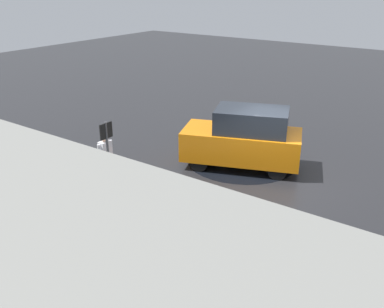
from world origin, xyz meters
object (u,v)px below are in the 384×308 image
at_px(pedestrian, 106,155).
at_px(fire_hydrant, 127,179).
at_px(sign_post, 108,150).
at_px(moving_hatchback, 244,138).

bearing_deg(pedestrian, fire_hydrant, 177.36).
height_order(pedestrian, sign_post, sign_post).
xyz_separation_m(pedestrian, sign_post, (-0.93, 0.76, 0.62)).
xyz_separation_m(fire_hydrant, sign_post, (-0.04, 0.72, 1.18)).
distance_m(moving_hatchback, sign_post, 4.78).
bearing_deg(moving_hatchback, sign_post, 66.00).
height_order(fire_hydrant, pedestrian, pedestrian).
bearing_deg(fire_hydrant, sign_post, 93.08).
bearing_deg(pedestrian, moving_hatchback, -128.63).
bearing_deg(pedestrian, sign_post, 140.60).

